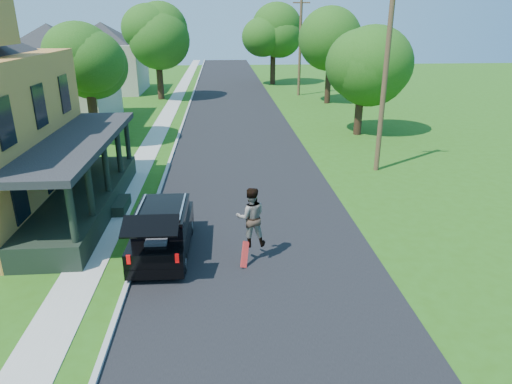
{
  "coord_description": "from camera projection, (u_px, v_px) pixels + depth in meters",
  "views": [
    {
      "loc": [
        -1.09,
        -11.9,
        7.49
      ],
      "look_at": [
        0.04,
        3.0,
        1.8
      ],
      "focal_mm": 32.0,
      "sensor_mm": 36.0,
      "label": 1
    }
  ],
  "objects": [
    {
      "name": "ground",
      "position": [
        262.0,
        282.0,
        13.83
      ],
      "size": [
        140.0,
        140.0,
        0.0
      ],
      "primitive_type": "plane",
      "color": "#285611",
      "rests_on": "ground"
    },
    {
      "name": "sidewalk",
      "position": [
        158.0,
        133.0,
        32.07
      ],
      "size": [
        1.3,
        120.0,
        0.03
      ],
      "primitive_type": "cube",
      "color": "#9C9D94",
      "rests_on": "ground"
    },
    {
      "name": "utility_pole_far",
      "position": [
        300.0,
        46.0,
        45.98
      ],
      "size": [
        1.7,
        0.36,
        9.61
      ],
      "rotation": [
        0.0,
        0.0,
        -0.14
      ],
      "color": "#4B2F22",
      "rests_on": "ground"
    },
    {
      "name": "tree_right_far",
      "position": [
        273.0,
        28.0,
        53.48
      ],
      "size": [
        7.56,
        7.76,
        9.72
      ],
      "rotation": [
        0.0,
        0.0,
        -0.4
      ],
      "color": "black",
      "rests_on": "ground"
    },
    {
      "name": "black_suv",
      "position": [
        162.0,
        231.0,
        15.32
      ],
      "size": [
        1.83,
        4.61,
        2.13
      ],
      "rotation": [
        0.0,
        0.0,
        -0.02
      ],
      "color": "black",
      "rests_on": "ground"
    },
    {
      "name": "utility_pole_near",
      "position": [
        385.0,
        74.0,
        22.4
      ],
      "size": [
        1.61,
        0.27,
        9.65
      ],
      "rotation": [
        0.0,
        0.0,
        -0.02
      ],
      "color": "#4B2F22",
      "rests_on": "ground"
    },
    {
      "name": "skateboarder",
      "position": [
        251.0,
        217.0,
        14.67
      ],
      "size": [
        1.01,
        0.81,
        1.99
      ],
      "rotation": [
        0.0,
        0.0,
        3.2
      ],
      "color": "black",
      "rests_on": "ground"
    },
    {
      "name": "tree_left_mid",
      "position": [
        86.0,
        57.0,
        27.25
      ],
      "size": [
        5.05,
        4.94,
        7.91
      ],
      "rotation": [
        0.0,
        0.0,
        -0.05
      ],
      "color": "black",
      "rests_on": "ground"
    },
    {
      "name": "street",
      "position": [
        237.0,
        131.0,
        32.47
      ],
      "size": [
        8.0,
        120.0,
        0.02
      ],
      "primitive_type": "cube",
      "color": "black",
      "rests_on": "ground"
    },
    {
      "name": "skateboard",
      "position": [
        245.0,
        255.0,
        14.64
      ],
      "size": [
        0.33,
        0.53,
        0.81
      ],
      "rotation": [
        0.0,
        0.0,
        0.37
      ],
      "color": "red",
      "rests_on": "ground"
    },
    {
      "name": "tree_right_near",
      "position": [
        362.0,
        66.0,
        29.97
      ],
      "size": [
        6.55,
        6.3,
        7.4
      ],
      "rotation": [
        0.0,
        0.0,
        0.33
      ],
      "color": "black",
      "rests_on": "ground"
    },
    {
      "name": "tree_left_far",
      "position": [
        156.0,
        32.0,
        43.22
      ],
      "size": [
        7.42,
        7.13,
        9.6
      ],
      "rotation": [
        0.0,
        0.0,
        0.25
      ],
      "color": "black",
      "rests_on": "ground"
    },
    {
      "name": "curb",
      "position": [
        180.0,
        132.0,
        32.18
      ],
      "size": [
        0.15,
        120.0,
        0.12
      ],
      "primitive_type": "cube",
      "color": "#A0A19C",
      "rests_on": "ground"
    },
    {
      "name": "neighbor_house_far",
      "position": [
        104.0,
        52.0,
        48.66
      ],
      "size": [
        12.78,
        12.78,
        8.3
      ],
      "color": "beige",
      "rests_on": "ground"
    },
    {
      "name": "neighbor_house_mid",
      "position": [
        53.0,
        66.0,
        33.75
      ],
      "size": [
        12.78,
        12.78,
        8.3
      ],
      "color": "beige",
      "rests_on": "ground"
    },
    {
      "name": "tree_right_mid",
      "position": [
        330.0,
        40.0,
        41.29
      ],
      "size": [
        7.05,
        7.18,
        8.78
      ],
      "rotation": [
        0.0,
        0.0,
        -0.37
      ],
      "color": "black",
      "rests_on": "ground"
    },
    {
      "name": "front_walk",
      "position": [
        20.0,
        213.0,
        18.75
      ],
      "size": [
        6.5,
        1.2,
        0.03
      ],
      "primitive_type": "cube",
      "color": "#9C9D94",
      "rests_on": "ground"
    }
  ]
}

